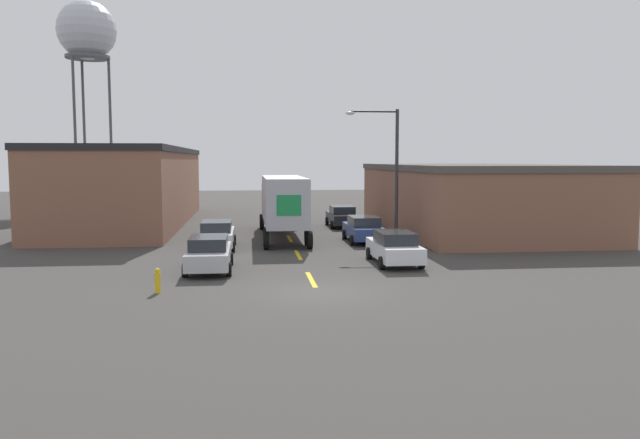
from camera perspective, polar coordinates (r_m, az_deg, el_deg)
ground_plane at (r=23.61m, az=-0.20°, el=-6.66°), size 160.00×160.00×0.00m
road_centerline at (r=32.73m, az=-2.01°, el=-3.25°), size 0.20×16.96×0.01m
warehouse_left at (r=50.67m, az=-16.87°, el=2.96°), size 8.47×27.28×5.90m
warehouse_right at (r=45.49m, az=13.63°, el=1.99°), size 11.52×21.76×4.65m
semi_truck at (r=40.07m, az=-3.47°, el=1.68°), size 2.72×13.17×3.92m
parked_car_right_far at (r=46.40m, az=2.02°, el=0.32°), size 2.07×4.79×1.57m
parked_car_left_far at (r=35.36m, az=-9.42°, el=-1.36°), size 2.07×4.79×1.57m
parked_car_right_near at (r=30.01m, az=6.81°, el=-2.53°), size 2.07×4.79×1.57m
parked_car_left_near at (r=28.37m, az=-10.12°, el=-3.04°), size 2.07×4.79×1.57m
parked_car_right_mid at (r=37.83m, az=3.99°, el=-0.85°), size 2.07×4.79×1.57m
water_tower at (r=70.80m, az=-20.55°, el=15.71°), size 5.94×5.94×21.18m
street_lamp at (r=37.08m, az=6.42°, el=4.98°), size 3.19×0.32×7.93m
fire_hydrant at (r=24.14m, az=-14.63°, el=-5.43°), size 0.22×0.22×0.95m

